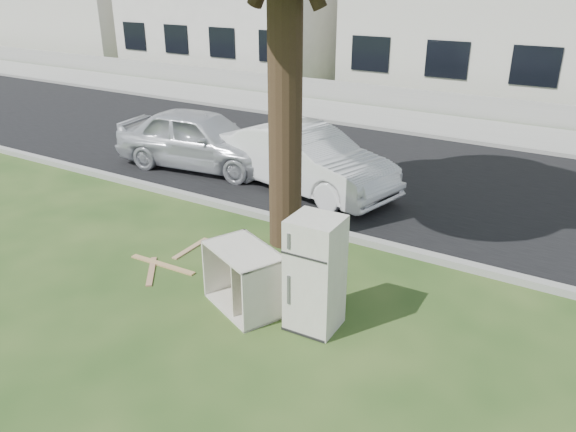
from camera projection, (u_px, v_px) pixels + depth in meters
The scene contains 13 objects.
ground at pixel (242, 296), 7.98m from camera, with size 120.00×120.00×0.00m, color #224016.
road at pixel (399, 176), 12.67m from camera, with size 120.00×7.00×0.01m, color black.
kerb_near at pixel (324, 233), 9.90m from camera, with size 120.00×0.18×0.12m, color gray.
kerb_far at pixel (446, 140), 15.44m from camera, with size 120.00×0.18×0.12m, color gray.
sidewalk at pixel (461, 129), 16.57m from camera, with size 120.00×2.80×0.01m, color gray.
low_wall at pixel (477, 107), 17.68m from camera, with size 120.00×0.15×0.70m, color gray.
fridge at pixel (315, 274), 7.02m from camera, with size 0.63×0.58×1.52m, color beige.
cabinet at pixel (245, 278), 7.57m from camera, with size 1.12×0.69×0.87m, color silver.
plank_a at pixel (163, 265), 8.81m from camera, with size 1.23×0.10×0.02m, color tan.
plank_b at pixel (151, 271), 8.62m from camera, with size 0.89×0.09×0.02m, color #A87957.
plank_c at pixel (191, 248), 9.33m from camera, with size 0.85×0.10×0.02m, color tan.
car_center at pixel (306, 159), 11.66m from camera, with size 1.41×4.05×1.34m, color silver.
car_left at pixel (201, 139), 13.02m from camera, with size 1.62×4.03×1.37m, color silver.
Camera 1 is at (4.16, -5.51, 4.21)m, focal length 35.00 mm.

